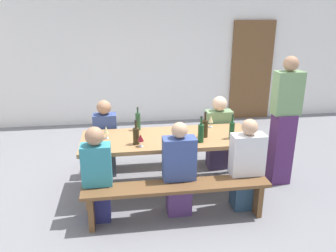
% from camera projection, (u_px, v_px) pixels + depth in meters
% --- Properties ---
extents(ground_plane, '(24.00, 24.00, 0.00)m').
position_uv_depth(ground_plane, '(168.00, 188.00, 4.55)').
color(ground_plane, slate).
extents(back_wall, '(14.00, 0.20, 3.20)m').
position_uv_depth(back_wall, '(147.00, 46.00, 6.86)').
color(back_wall, white).
rests_on(back_wall, ground).
extents(wooden_door, '(0.90, 0.06, 2.10)m').
position_uv_depth(wooden_door, '(251.00, 71.00, 7.21)').
color(wooden_door, brown).
rests_on(wooden_door, ground).
extents(tasting_table, '(2.21, 0.82, 0.75)m').
position_uv_depth(tasting_table, '(168.00, 142.00, 4.33)').
color(tasting_table, '#9E7247').
rests_on(tasting_table, ground).
extents(bench_near, '(2.11, 0.30, 0.45)m').
position_uv_depth(bench_near, '(177.00, 192.00, 3.77)').
color(bench_near, brown).
rests_on(bench_near, ground).
extents(bench_far, '(2.11, 0.30, 0.45)m').
position_uv_depth(bench_far, '(161.00, 144.00, 5.09)').
color(bench_far, brown).
rests_on(bench_far, ground).
extents(wine_bottle_0, '(0.08, 0.08, 0.33)m').
position_uv_depth(wine_bottle_0, '(205.00, 128.00, 4.27)').
color(wine_bottle_0, '#332814').
rests_on(wine_bottle_0, tasting_table).
extents(wine_bottle_1, '(0.08, 0.08, 0.30)m').
position_uv_depth(wine_bottle_1, '(136.00, 135.00, 4.04)').
color(wine_bottle_1, '#332814').
rests_on(wine_bottle_1, tasting_table).
extents(wine_bottle_2, '(0.07, 0.07, 0.32)m').
position_uv_depth(wine_bottle_2, '(138.00, 121.00, 4.52)').
color(wine_bottle_2, '#234C2D').
rests_on(wine_bottle_2, tasting_table).
extents(wine_bottle_3, '(0.07, 0.07, 0.33)m').
position_uv_depth(wine_bottle_3, '(201.00, 133.00, 4.10)').
color(wine_bottle_3, '#194723').
rests_on(wine_bottle_3, tasting_table).
extents(wine_bottle_4, '(0.07, 0.07, 0.32)m').
position_uv_depth(wine_bottle_4, '(232.00, 130.00, 4.22)').
color(wine_bottle_4, '#194723').
rests_on(wine_bottle_4, tasting_table).
extents(wine_glass_0, '(0.08, 0.08, 0.14)m').
position_uv_depth(wine_glass_0, '(98.00, 136.00, 4.05)').
color(wine_glass_0, silver).
rests_on(wine_glass_0, tasting_table).
extents(wine_glass_1, '(0.07, 0.07, 0.16)m').
position_uv_depth(wine_glass_1, '(185.00, 133.00, 4.13)').
color(wine_glass_1, silver).
rests_on(wine_glass_1, tasting_table).
extents(wine_glass_2, '(0.08, 0.08, 0.16)m').
position_uv_depth(wine_glass_2, '(141.00, 138.00, 3.96)').
color(wine_glass_2, silver).
rests_on(wine_glass_2, tasting_table).
extents(wine_glass_3, '(0.07, 0.07, 0.16)m').
position_uv_depth(wine_glass_3, '(211.00, 120.00, 4.63)').
color(wine_glass_3, silver).
rests_on(wine_glass_3, tasting_table).
extents(wine_glass_4, '(0.07, 0.07, 0.16)m').
position_uv_depth(wine_glass_4, '(106.00, 130.00, 4.22)').
color(wine_glass_4, silver).
rests_on(wine_glass_4, tasting_table).
extents(seated_guest_near_0, '(0.33, 0.24, 1.13)m').
position_uv_depth(seated_guest_near_0, '(97.00, 176.00, 3.73)').
color(seated_guest_near_0, navy).
rests_on(seated_guest_near_0, ground).
extents(seated_guest_near_1, '(0.37, 0.24, 1.13)m').
position_uv_depth(seated_guest_near_1, '(179.00, 172.00, 3.85)').
color(seated_guest_near_1, '#503168').
rests_on(seated_guest_near_1, ground).
extents(seated_guest_near_2, '(0.39, 0.24, 1.13)m').
position_uv_depth(seated_guest_near_2, '(246.00, 167.00, 3.96)').
color(seated_guest_near_2, navy).
rests_on(seated_guest_near_2, ground).
extents(seated_guest_far_0, '(0.32, 0.24, 1.12)m').
position_uv_depth(seated_guest_far_0, '(106.00, 140.00, 4.78)').
color(seated_guest_far_0, '#404A58').
rests_on(seated_guest_far_0, ground).
extents(seated_guest_far_1, '(0.38, 0.24, 1.12)m').
position_uv_depth(seated_guest_far_1, '(218.00, 134.00, 5.01)').
color(seated_guest_far_1, '#3F3053').
rests_on(seated_guest_far_1, ground).
extents(standing_host, '(0.36, 0.24, 1.76)m').
position_uv_depth(standing_host, '(284.00, 124.00, 4.47)').
color(standing_host, '#50285F').
rests_on(standing_host, ground).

